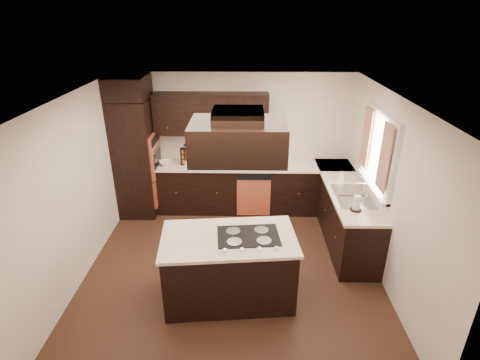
# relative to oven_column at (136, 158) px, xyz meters

# --- Properties ---
(floor) EXTENTS (4.20, 4.20, 0.02)m
(floor) POSITION_rel_oven_column_xyz_m (1.78, -1.71, -1.07)
(floor) COLOR brown
(floor) RESTS_ON ground
(ceiling) EXTENTS (4.20, 4.20, 0.02)m
(ceiling) POSITION_rel_oven_column_xyz_m (1.78, -1.71, 1.45)
(ceiling) COLOR white
(ceiling) RESTS_ON ground
(wall_back) EXTENTS (4.20, 0.02, 2.50)m
(wall_back) POSITION_rel_oven_column_xyz_m (1.78, 0.40, 0.19)
(wall_back) COLOR white
(wall_back) RESTS_ON ground
(wall_front) EXTENTS (4.20, 0.02, 2.50)m
(wall_front) POSITION_rel_oven_column_xyz_m (1.78, -3.81, 0.19)
(wall_front) COLOR white
(wall_front) RESTS_ON ground
(wall_left) EXTENTS (0.02, 4.20, 2.50)m
(wall_left) POSITION_rel_oven_column_xyz_m (-0.33, -1.71, 0.19)
(wall_left) COLOR white
(wall_left) RESTS_ON ground
(wall_right) EXTENTS (0.02, 4.20, 2.50)m
(wall_right) POSITION_rel_oven_column_xyz_m (3.88, -1.71, 0.19)
(wall_right) COLOR white
(wall_right) RESTS_ON ground
(oven_column) EXTENTS (0.65, 0.75, 2.12)m
(oven_column) POSITION_rel_oven_column_xyz_m (0.00, 0.00, 0.00)
(oven_column) COLOR black
(oven_column) RESTS_ON floor
(wall_oven_face) EXTENTS (0.05, 0.62, 0.78)m
(wall_oven_face) POSITION_rel_oven_column_xyz_m (0.35, 0.00, 0.06)
(wall_oven_face) COLOR #D8633F
(wall_oven_face) RESTS_ON oven_column
(base_cabinets_back) EXTENTS (2.93, 0.60, 0.88)m
(base_cabinets_back) POSITION_rel_oven_column_xyz_m (1.81, 0.09, -0.62)
(base_cabinets_back) COLOR black
(base_cabinets_back) RESTS_ON floor
(base_cabinets_right) EXTENTS (0.60, 2.40, 0.88)m
(base_cabinets_right) POSITION_rel_oven_column_xyz_m (3.58, -0.80, -0.62)
(base_cabinets_right) COLOR black
(base_cabinets_right) RESTS_ON floor
(countertop_back) EXTENTS (2.93, 0.63, 0.04)m
(countertop_back) POSITION_rel_oven_column_xyz_m (1.81, 0.08, -0.16)
(countertop_back) COLOR white
(countertop_back) RESTS_ON base_cabinets_back
(countertop_right) EXTENTS (0.63, 2.40, 0.04)m
(countertop_right) POSITION_rel_oven_column_xyz_m (3.56, -0.80, -0.16)
(countertop_right) COLOR white
(countertop_right) RESTS_ON base_cabinets_right
(upper_cabinets) EXTENTS (2.00, 0.34, 0.72)m
(upper_cabinets) POSITION_rel_oven_column_xyz_m (1.34, 0.23, 0.75)
(upper_cabinets) COLOR black
(upper_cabinets) RESTS_ON wall_back
(dishwasher_front) EXTENTS (0.60, 0.05, 0.72)m
(dishwasher_front) POSITION_rel_oven_column_xyz_m (2.10, -0.20, -0.66)
(dishwasher_front) COLOR #D8633F
(dishwasher_front) RESTS_ON floor
(window_frame) EXTENTS (0.06, 1.32, 1.12)m
(window_frame) POSITION_rel_oven_column_xyz_m (3.85, -1.16, 0.59)
(window_frame) COLOR white
(window_frame) RESTS_ON wall_right
(window_pane) EXTENTS (0.00, 1.20, 1.00)m
(window_pane) POSITION_rel_oven_column_xyz_m (3.87, -1.16, 0.59)
(window_pane) COLOR white
(window_pane) RESTS_ON wall_right
(curtain_left) EXTENTS (0.02, 0.34, 0.90)m
(curtain_left) POSITION_rel_oven_column_xyz_m (3.79, -1.57, 0.64)
(curtain_left) COLOR beige
(curtain_left) RESTS_ON wall_right
(curtain_right) EXTENTS (0.02, 0.34, 0.90)m
(curtain_right) POSITION_rel_oven_column_xyz_m (3.79, -0.74, 0.64)
(curtain_right) COLOR beige
(curtain_right) RESTS_ON wall_right
(sink_rim) EXTENTS (0.52, 0.84, 0.01)m
(sink_rim) POSITION_rel_oven_column_xyz_m (3.58, -1.16, -0.14)
(sink_rim) COLOR silver
(sink_rim) RESTS_ON countertop_right
(island) EXTENTS (1.68, 1.02, 0.88)m
(island) POSITION_rel_oven_column_xyz_m (1.76, -2.30, -0.62)
(island) COLOR black
(island) RESTS_ON floor
(island_top) EXTENTS (1.75, 1.09, 0.04)m
(island_top) POSITION_rel_oven_column_xyz_m (1.76, -2.30, -0.16)
(island_top) COLOR white
(island_top) RESTS_ON island
(cooktop) EXTENTS (0.80, 0.58, 0.01)m
(cooktop) POSITION_rel_oven_column_xyz_m (2.00, -2.27, -0.13)
(cooktop) COLOR black
(cooktop) RESTS_ON island_top
(range_hood) EXTENTS (1.05, 0.72, 0.42)m
(range_hood) POSITION_rel_oven_column_xyz_m (1.88, -2.25, 1.10)
(range_hood) COLOR black
(range_hood) RESTS_ON ceiling
(hood_duct) EXTENTS (0.55, 0.50, 0.13)m
(hood_duct) POSITION_rel_oven_column_xyz_m (1.88, -2.25, 1.38)
(hood_duct) COLOR black
(hood_duct) RESTS_ON ceiling
(blender_base) EXTENTS (0.15, 0.15, 0.10)m
(blender_base) POSITION_rel_oven_column_xyz_m (0.90, 0.06, -0.09)
(blender_base) COLOR silver
(blender_base) RESTS_ON countertop_back
(blender_pitcher) EXTENTS (0.13, 0.13, 0.26)m
(blender_pitcher) POSITION_rel_oven_column_xyz_m (0.90, 0.06, 0.09)
(blender_pitcher) COLOR silver
(blender_pitcher) RESTS_ON blender_base
(spice_rack) EXTENTS (0.38, 0.13, 0.31)m
(spice_rack) POSITION_rel_oven_column_xyz_m (0.97, 0.06, 0.02)
(spice_rack) COLOR black
(spice_rack) RESTS_ON countertop_back
(mixing_bowl) EXTENTS (0.34, 0.34, 0.07)m
(mixing_bowl) POSITION_rel_oven_column_xyz_m (0.53, 0.05, -0.11)
(mixing_bowl) COLOR white
(mixing_bowl) RESTS_ON countertop_back
(soap_bottle) EXTENTS (0.10, 0.10, 0.18)m
(soap_bottle) POSITION_rel_oven_column_xyz_m (3.51, -0.63, -0.05)
(soap_bottle) COLOR white
(soap_bottle) RESTS_ON countertop_right
(paper_towel) EXTENTS (0.12, 0.12, 0.22)m
(paper_towel) POSITION_rel_oven_column_xyz_m (3.50, -1.59, -0.03)
(paper_towel) COLOR white
(paper_towel) RESTS_ON countertop_right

